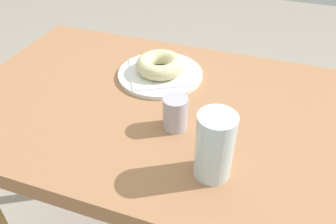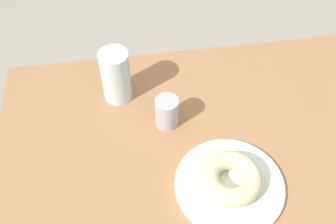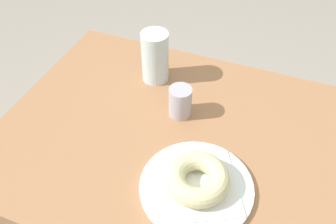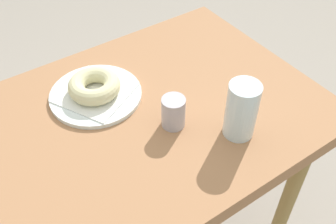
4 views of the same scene
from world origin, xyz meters
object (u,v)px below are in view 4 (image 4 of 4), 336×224
at_px(plate_sugar_ring, 96,95).
at_px(sugar_jar, 173,112).
at_px(donut_sugar_ring, 94,86).
at_px(water_glass, 242,110).

xyz_separation_m(plate_sugar_ring, sugar_jar, (-0.10, 0.18, 0.03)).
bearing_deg(sugar_jar, donut_sugar_ring, -60.98).
xyz_separation_m(donut_sugar_ring, water_glass, (-0.20, 0.28, 0.03)).
xyz_separation_m(donut_sugar_ring, sugar_jar, (-0.10, 0.18, 0.00)).
bearing_deg(donut_sugar_ring, plate_sugar_ring, 180.00).
height_order(donut_sugar_ring, sugar_jar, sugar_jar).
bearing_deg(water_glass, donut_sugar_ring, -54.02).
xyz_separation_m(water_glass, sugar_jar, (0.10, -0.10, -0.03)).
height_order(water_glass, sugar_jar, water_glass).
distance_m(donut_sugar_ring, sugar_jar, 0.21).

